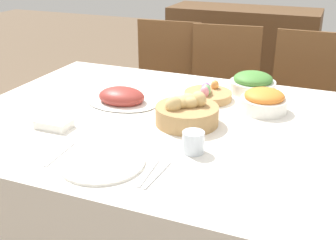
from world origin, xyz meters
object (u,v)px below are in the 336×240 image
at_px(dinner_plate, 102,163).
at_px(knife, 148,173).
at_px(bread_basket, 187,112).
at_px(drinking_cup, 193,142).
at_px(chair_far_center, 221,99).
at_px(egg_basket, 208,94).
at_px(ham_platter, 122,98).
at_px(fork, 59,154).
at_px(sideboard, 241,65).
at_px(chair_far_right, 304,110).
at_px(spoon, 157,175).
at_px(carrot_bowl, 264,101).
at_px(green_salad_bowl, 253,83).
at_px(butter_dish, 54,124).
at_px(chair_far_left, 163,91).

relative_size(dinner_plate, knife, 1.61).
bearing_deg(knife, bread_basket, 89.33).
xyz_separation_m(dinner_plate, drinking_cup, (0.24, 0.19, 0.03)).
bearing_deg(chair_far_center, egg_basket, -87.49).
relative_size(ham_platter, fork, 1.87).
distance_m(fork, knife, 0.32).
relative_size(sideboard, fork, 6.80).
height_order(chair_far_right, knife, chair_far_right).
relative_size(dinner_plate, spoon, 1.61).
height_order(carrot_bowl, green_salad_bowl, same).
xyz_separation_m(sideboard, butter_dish, (-0.24, -2.13, 0.30)).
height_order(carrot_bowl, butter_dish, carrot_bowl).
bearing_deg(bread_basket, fork, -127.00).
bearing_deg(carrot_bowl, bread_basket, -136.17).
height_order(egg_basket, drinking_cup, egg_basket).
bearing_deg(egg_basket, chair_far_center, 99.32).
relative_size(chair_far_center, butter_dish, 7.03).
height_order(chair_far_right, sideboard, chair_far_right).
bearing_deg(chair_far_left, carrot_bowl, -48.47).
xyz_separation_m(bread_basket, green_salad_bowl, (0.16, 0.46, -0.00)).
bearing_deg(sideboard, drinking_cup, -81.77).
xyz_separation_m(green_salad_bowl, fork, (-0.46, -0.86, -0.04)).
relative_size(ham_platter, carrot_bowl, 1.65).
distance_m(green_salad_bowl, knife, 0.87).
height_order(sideboard, ham_platter, sideboard).
relative_size(sideboard, carrot_bowl, 5.99).
relative_size(carrot_bowl, knife, 1.14).
bearing_deg(chair_far_left, bread_basket, -67.08).
height_order(bread_basket, butter_dish, bread_basket).
relative_size(bread_basket, butter_dish, 1.85).
bearing_deg(sideboard, chair_far_center, -84.40).
distance_m(chair_far_right, chair_far_left, 0.88).
distance_m(ham_platter, drinking_cup, 0.54).
relative_size(fork, drinking_cup, 2.27).
distance_m(bread_basket, ham_platter, 0.35).
bearing_deg(ham_platter, dinner_plate, -68.94).
bearing_deg(chair_far_center, green_salad_bowl, -68.31).
xyz_separation_m(chair_far_left, bread_basket, (0.50, -0.97, 0.29)).
relative_size(fork, butter_dish, 1.29).
distance_m(green_salad_bowl, spoon, 0.87).
relative_size(chair_far_left, knife, 5.45).
bearing_deg(chair_far_right, carrot_bowl, -99.78).
xyz_separation_m(sideboard, drinking_cup, (0.31, -2.12, 0.32)).
height_order(knife, spoon, same).
relative_size(chair_far_right, sideboard, 0.80).
distance_m(chair_far_right, bread_basket, 1.08).
height_order(dinner_plate, knife, dinner_plate).
xyz_separation_m(chair_far_left, egg_basket, (0.50, -0.68, 0.27)).
xyz_separation_m(chair_far_right, ham_platter, (-0.71, -0.87, 0.27)).
relative_size(chair_far_center, carrot_bowl, 4.80).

